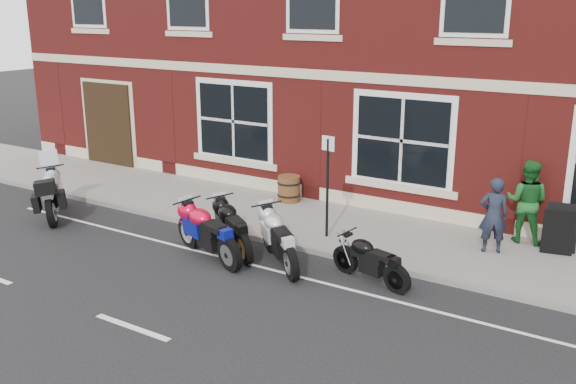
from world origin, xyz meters
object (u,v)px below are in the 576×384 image
object	(u,v)px
moto_sport_red	(209,231)
moto_sport_black	(234,225)
pedestrian_left	(493,215)
a_board_sign	(560,230)
barrel_planter	(289,188)
moto_sport_silver	(280,237)
parking_sign	(328,179)
pedestrian_right	(527,201)
moto_naked_black	(370,258)
moto_touring_silver	(55,192)

from	to	relation	value
moto_sport_red	moto_sport_black	world-z (taller)	moto_sport_red
pedestrian_left	a_board_sign	distance (m)	1.39
barrel_planter	moto_sport_silver	bearing A→B (deg)	-60.36
pedestrian_left	parking_sign	size ratio (longest dim) A/B	0.71
pedestrian_left	pedestrian_right	xyz separation A→B (m)	(0.43, 1.00, 0.11)
moto_naked_black	parking_sign	world-z (taller)	parking_sign
moto_sport_red	moto_sport_silver	xyz separation A→B (m)	(1.43, 0.52, -0.01)
pedestrian_right	parking_sign	size ratio (longest dim) A/B	0.80
moto_sport_black	barrel_planter	distance (m)	3.44
pedestrian_right	moto_naked_black	bearing A→B (deg)	58.78
moto_touring_silver	a_board_sign	xyz separation A→B (m)	(11.15, 3.64, 0.01)
moto_naked_black	moto_touring_silver	bearing A→B (deg)	109.35
moto_touring_silver	parking_sign	xyz separation A→B (m)	(6.60, 2.00, 0.81)
pedestrian_right	parking_sign	xyz separation A→B (m)	(-3.78, -2.00, 0.40)
moto_touring_silver	barrel_planter	bearing A→B (deg)	-6.17
moto_sport_silver	pedestrian_right	distance (m)	5.38
parking_sign	pedestrian_right	bearing A→B (deg)	36.10
barrel_planter	pedestrian_left	bearing A→B (deg)	-8.59
moto_sport_red	moto_naked_black	xyz separation A→B (m)	(3.35, 0.68, -0.12)
moto_sport_silver	a_board_sign	xyz separation A→B (m)	(4.72, 3.28, 0.05)
pedestrian_right	parking_sign	bearing A→B (deg)	27.02
moto_sport_black	moto_sport_silver	distance (m)	1.25
moto_sport_red	moto_naked_black	size ratio (longest dim) A/B	1.23
moto_sport_red	parking_sign	xyz separation A→B (m)	(1.60, 2.16, 0.83)
pedestrian_left	moto_naked_black	bearing A→B (deg)	33.40
moto_sport_red	parking_sign	size ratio (longest dim) A/B	0.98
moto_sport_silver	parking_sign	xyz separation A→B (m)	(0.17, 1.64, 0.84)
moto_naked_black	barrel_planter	world-z (taller)	moto_naked_black
pedestrian_left	a_board_sign	world-z (taller)	pedestrian_left
moto_naked_black	pedestrian_right	xyz separation A→B (m)	(2.03, 3.47, 0.55)
moto_sport_red	pedestrian_right	distance (m)	6.81
moto_touring_silver	barrel_planter	xyz separation A→B (m)	(4.46, 3.83, -0.17)
moto_touring_silver	pedestrian_right	distance (m)	11.13
moto_naked_black	parking_sign	size ratio (longest dim) A/B	0.80
moto_sport_black	pedestrian_right	xyz separation A→B (m)	(5.19, 3.53, 0.46)
moto_naked_black	a_board_sign	world-z (taller)	a_board_sign
moto_sport_black	parking_sign	xyz separation A→B (m)	(1.42, 1.53, 0.86)
moto_touring_silver	moto_sport_red	bearing A→B (deg)	-48.60
moto_touring_silver	parking_sign	distance (m)	6.95
moto_sport_red	parking_sign	world-z (taller)	parking_sign
moto_sport_red	a_board_sign	size ratio (longest dim) A/B	2.17
moto_touring_silver	moto_sport_red	world-z (taller)	moto_touring_silver
moto_sport_red	pedestrian_right	bearing A→B (deg)	-32.08
moto_sport_black	parking_sign	bearing A→B (deg)	-7.50
moto_touring_silver	moto_sport_red	distance (m)	5.00
moto_sport_black	a_board_sign	distance (m)	6.76
moto_sport_silver	parking_sign	size ratio (longest dim) A/B	0.80
a_board_sign	parking_sign	xyz separation A→B (m)	(-4.55, -1.64, 0.80)
moto_sport_red	pedestrian_left	distance (m)	5.88
moto_touring_silver	pedestrian_right	xyz separation A→B (m)	(10.38, 4.00, 0.40)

